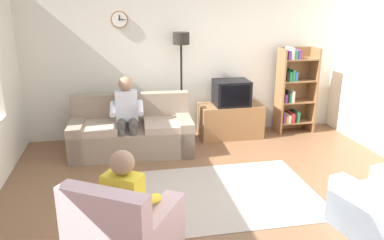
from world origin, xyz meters
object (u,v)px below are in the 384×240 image
floor_lamp (181,56)px  person_on_couch (127,112)px  tv (231,93)px  person_in_left_armchair (129,200)px  bookshelf (293,90)px  tv_stand (230,120)px  couch (132,133)px  armchair_near_window (126,234)px

floor_lamp → person_on_couch: size_ratio=1.49×
tv → person_on_couch: 1.89m
tv → person_in_left_armchair: bearing=-121.6°
tv → bookshelf: bookshelf is taller
tv_stand → person_on_couch: size_ratio=0.89×
tv_stand → floor_lamp: floor_lamp is taller
floor_lamp → person_on_couch: (-0.96, -0.61, -0.75)m
couch → tv: tv is taller
couch → armchair_near_window: 2.76m
couch → bookshelf: bearing=9.1°
person_in_left_armchair → armchair_near_window: bearing=-121.4°
tv_stand → tv: 0.52m
bookshelf → person_in_left_armchair: 4.41m
armchair_near_window → person_on_couch: person_on_couch is taller
couch → bookshelf: 3.04m
couch → floor_lamp: bearing=29.4°
tv → bookshelf: size_ratio=0.38×
armchair_near_window → couch: bearing=86.5°
floor_lamp → person_on_couch: floor_lamp is taller
couch → person_on_couch: size_ratio=1.56×
tv → person_in_left_armchair: 3.60m
tv → floor_lamp: bearing=171.9°
tv_stand → bookshelf: bearing=3.4°
tv → person_on_couch: (-1.82, -0.49, -0.11)m
armchair_near_window → tv: bearing=58.4°
bookshelf → person_on_couch: (-3.03, -0.58, -0.10)m
tv_stand → floor_lamp: 1.44m
couch → floor_lamp: floor_lamp is taller
floor_lamp → tv_stand: bearing=-6.5°
bookshelf → floor_lamp: (-2.07, 0.03, 0.65)m
couch → bookshelf: bookshelf is taller
tv → floor_lamp: size_ratio=0.32×
tv → armchair_near_window: 3.72m
bookshelf → person_on_couch: 3.08m
tv → tv_stand: bearing=90.0°
bookshelf → floor_lamp: bearing=179.2°
person_in_left_armchair → tv: bearing=58.4°
tv → floor_lamp: floor_lamp is taller
couch → tv_stand: size_ratio=1.76×
bookshelf → floor_lamp: floor_lamp is taller
floor_lamp → person_on_couch: bearing=-147.4°
bookshelf → armchair_near_window: 4.52m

